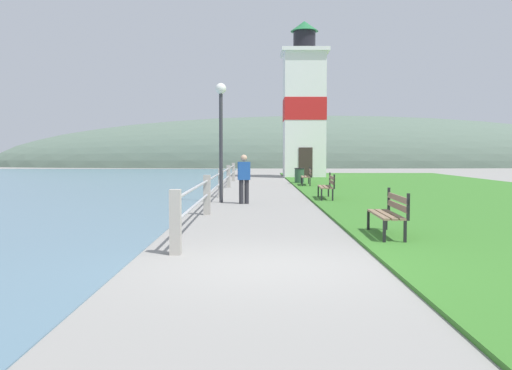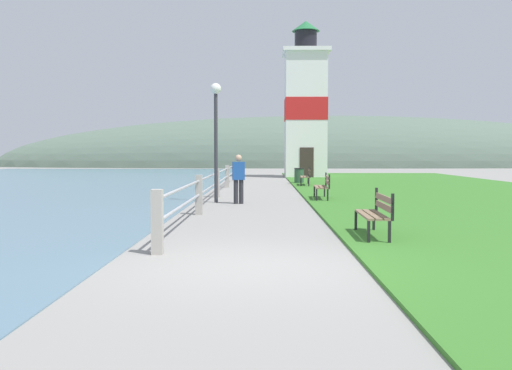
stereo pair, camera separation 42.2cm
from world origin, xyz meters
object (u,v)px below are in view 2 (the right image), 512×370
park_bench_midway (323,185)px  lamp_post (216,120)px  lighthouse (305,108)px  park_bench_near (376,211)px  trash_bin (299,176)px  person_strolling (239,177)px  park_bench_far (307,175)px

park_bench_midway → lamp_post: (-3.67, -0.90, 2.20)m
park_bench_midway → lighthouse: lighthouse is taller
park_bench_near → lamp_post: bearing=-63.3°
park_bench_midway → lighthouse: (0.72, 18.64, 4.12)m
trash_bin → lamp_post: (-3.48, -11.40, 2.31)m
person_strolling → lamp_post: bearing=49.3°
park_bench_midway → trash_bin: (-0.19, 10.50, -0.12)m
park_bench_near → park_bench_midway: 8.89m
trash_bin → lamp_post: lamp_post is taller
lighthouse → person_strolling: (-3.62, -20.02, -3.79)m
park_bench_near → park_bench_far: (-0.05, 17.25, 0.00)m
park_bench_near → park_bench_midway: bearing=-88.0°
lamp_post → trash_bin: bearing=73.0°
park_bench_near → lighthouse: (0.63, 27.53, 4.12)m
park_bench_midway → trash_bin: size_ratio=2.19×
lamp_post → park_bench_far: bearing=68.1°
lighthouse → trash_bin: (-0.91, -8.14, -4.24)m
park_bench_midway → person_strolling: 3.23m
park_bench_near → lamp_post: size_ratio=0.44×
park_bench_midway → person_strolling: size_ratio=1.15×
park_bench_far → lamp_post: lamp_post is taller
park_bench_near → trash_bin: park_bench_near is taller
park_bench_far → trash_bin: 2.16m
park_bench_far → lighthouse: bearing=-90.5°
lamp_post → lighthouse: bearing=77.3°
park_bench_midway → trash_bin: park_bench_midway is taller
park_bench_far → trash_bin: park_bench_far is taller
park_bench_near → park_bench_midway: (-0.09, 8.89, 0.00)m
park_bench_midway → lamp_post: bearing=16.4°
park_bench_near → park_bench_far: size_ratio=0.87×
park_bench_far → trash_bin: size_ratio=2.39×
park_bench_near → park_bench_far: bearing=-88.4°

